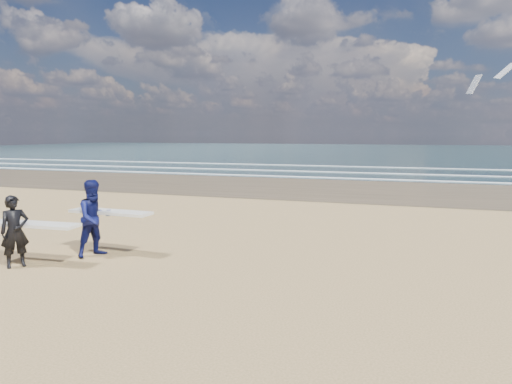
% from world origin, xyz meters
% --- Properties ---
extents(ocean, '(220.00, 100.00, 0.02)m').
position_xyz_m(ocean, '(20.00, 72.00, 0.01)').
color(ocean, '#173034').
rests_on(ocean, ground).
extents(surfer_near, '(2.23, 1.04, 1.63)m').
position_xyz_m(surfer_near, '(-1.29, 0.20, 0.84)').
color(surfer_near, black).
rests_on(surfer_near, ground).
extents(surfer_far, '(2.22, 1.21, 1.88)m').
position_xyz_m(surfer_far, '(-0.22, 1.54, 0.95)').
color(surfer_far, '#0D124C').
rests_on(surfer_far, ground).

